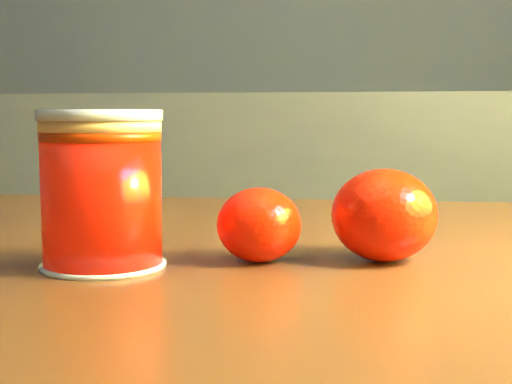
# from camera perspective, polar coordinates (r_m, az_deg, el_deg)

# --- Properties ---
(kitchen_counter) EXTENTS (3.15, 0.60, 0.90)m
(kitchen_counter) POSITION_cam_1_polar(r_m,az_deg,el_deg) (2.09, -14.60, -5.10)
(kitchen_counter) COLOR #55555A
(kitchen_counter) RESTS_ON ground
(table) EXTENTS (1.01, 0.73, 0.74)m
(table) POSITION_cam_1_polar(r_m,az_deg,el_deg) (0.58, 5.70, -14.04)
(table) COLOR brown
(table) RESTS_ON ground
(juice_glass) EXTENTS (0.09, 0.09, 0.11)m
(juice_glass) POSITION_cam_1_polar(r_m,az_deg,el_deg) (0.50, -12.23, 0.13)
(juice_glass) COLOR red
(juice_glass) RESTS_ON table
(orange_front) EXTENTS (0.08, 0.08, 0.07)m
(orange_front) POSITION_cam_1_polar(r_m,az_deg,el_deg) (0.52, 10.20, -1.83)
(orange_front) COLOR #FD2005
(orange_front) RESTS_ON table
(orange_back) EXTENTS (0.08, 0.08, 0.05)m
(orange_back) POSITION_cam_1_polar(r_m,az_deg,el_deg) (0.51, 0.25, -2.64)
(orange_back) COLOR #FD2005
(orange_back) RESTS_ON table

